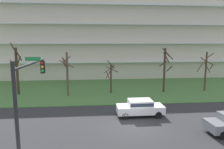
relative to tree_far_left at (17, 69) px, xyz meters
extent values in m
plane|color=#2D2D30|center=(13.39, -11.88, -3.47)|extent=(160.00, 160.00, 0.00)
cube|color=#477238|center=(13.39, 2.12, -3.43)|extent=(80.00, 16.00, 0.08)
cube|color=beige|center=(13.39, 16.12, 5.01)|extent=(49.74, 12.01, 16.97)
cube|color=silver|center=(13.39, 9.67, -0.08)|extent=(47.75, 0.90, 0.24)
cube|color=silver|center=(13.39, 9.67, 3.31)|extent=(47.75, 0.90, 0.24)
cube|color=silver|center=(13.39, 9.67, 6.71)|extent=(47.75, 0.90, 0.24)
cube|color=silver|center=(13.39, 9.67, 10.10)|extent=(47.75, 0.90, 0.24)
cylinder|color=#423023|center=(0.01, 0.02, -0.35)|extent=(0.34, 0.34, 6.25)
cylinder|color=#423023|center=(0.19, 0.35, 1.01)|extent=(0.84, 0.56, 1.35)
cylinder|color=#423023|center=(0.40, -0.21, 1.85)|extent=(0.67, 0.97, 1.61)
cylinder|color=#423023|center=(-0.56, -0.24, 0.71)|extent=(0.71, 1.28, 1.06)
cylinder|color=#423023|center=(-0.14, -0.33, 2.74)|extent=(0.88, 0.48, 1.37)
cylinder|color=#423023|center=(-0.19, 0.05, 0.85)|extent=(0.22, 0.55, 0.83)
cylinder|color=brown|center=(6.67, -1.31, -0.62)|extent=(0.27, 0.27, 5.71)
cylinder|color=brown|center=(6.65, -0.90, 1.36)|extent=(0.90, 0.16, 0.68)
cylinder|color=brown|center=(6.43, -1.64, 0.63)|extent=(0.80, 0.63, 1.06)
cylinder|color=brown|center=(6.71, -2.19, 0.82)|extent=(1.82, 0.22, 1.03)
cylinder|color=brown|center=(6.43, -1.63, 0.94)|extent=(0.79, 0.64, 1.27)
cylinder|color=brown|center=(6.55, -1.69, 1.03)|extent=(0.89, 0.39, 1.21)
cylinder|color=#423023|center=(12.37, -0.37, -1.51)|extent=(0.22, 0.22, 3.93)
cylinder|color=#423023|center=(12.12, 0.24, -0.23)|extent=(1.30, 0.62, 1.02)
cylinder|color=#423023|center=(12.15, 0.06, -0.68)|extent=(0.97, 0.56, 1.47)
cylinder|color=#423023|center=(12.41, 0.12, -0.35)|extent=(1.05, 0.19, 1.49)
cylinder|color=#423023|center=(11.96, -0.52, -0.95)|extent=(0.43, 0.92, 0.97)
cylinder|color=#423023|center=(12.35, -0.85, 0.57)|extent=(1.05, 0.14, 1.21)
cylinder|color=#423023|center=(12.46, -1.15, -0.06)|extent=(1.62, 0.28, 0.83)
cylinder|color=#423023|center=(19.76, -0.46, -0.39)|extent=(0.30, 0.30, 6.18)
cylinder|color=#423023|center=(19.82, -0.89, 1.42)|extent=(0.99, 0.28, 1.41)
cylinder|color=#423023|center=(19.71, -0.98, 2.17)|extent=(1.13, 0.25, 1.09)
cylinder|color=#423023|center=(20.02, -1.17, 1.75)|extent=(1.54, 0.68, 1.28)
cylinder|color=#423023|center=(20.49, -0.38, -0.16)|extent=(0.30, 1.54, 0.95)
cylinder|color=#423023|center=(19.78, 0.08, 0.52)|extent=(1.18, 0.18, 0.88)
cylinder|color=#4C3828|center=(25.81, -0.35, -0.67)|extent=(0.25, 0.25, 5.61)
cylinder|color=#4C3828|center=(25.53, -1.10, 0.85)|extent=(1.59, 0.67, 0.94)
cylinder|color=#4C3828|center=(25.28, -0.44, 1.14)|extent=(0.30, 1.12, 0.60)
cylinder|color=#4C3828|center=(25.72, -0.76, 0.07)|extent=(0.96, 0.30, 1.58)
cylinder|color=#4C3828|center=(25.28, 0.31, -0.11)|extent=(1.43, 1.17, 1.22)
cylinder|color=#4C3828|center=(26.46, -0.55, 0.00)|extent=(0.54, 1.39, 0.92)
cylinder|color=#4C3828|center=(26.34, -0.13, 1.53)|extent=(0.55, 1.17, 0.88)
cylinder|color=black|center=(19.18, -13.12, -3.15)|extent=(0.64, 0.23, 0.64)
cylinder|color=black|center=(19.22, -14.70, -3.15)|extent=(0.64, 0.23, 0.64)
cube|color=white|center=(14.35, -9.38, -2.80)|extent=(4.40, 1.81, 0.70)
cube|color=white|center=(14.35, -9.38, -2.18)|extent=(2.20, 1.66, 0.55)
cube|color=#2D3847|center=(14.35, -9.38, -2.18)|extent=(2.16, 1.70, 0.30)
cylinder|color=black|center=(12.82, -10.17, -3.15)|extent=(0.64, 0.22, 0.64)
cylinder|color=black|center=(12.81, -8.59, -3.15)|extent=(0.64, 0.22, 0.64)
cylinder|color=black|center=(15.90, -10.17, -3.15)|extent=(0.64, 0.22, 0.64)
cylinder|color=black|center=(15.89, -8.59, -3.15)|extent=(0.64, 0.22, 0.64)
cylinder|color=black|center=(6.40, -18.48, -0.42)|extent=(0.18, 0.18, 6.10)
cylinder|color=black|center=(6.40, -15.58, 2.23)|extent=(0.12, 5.79, 0.12)
cube|color=black|center=(6.40, -12.99, 1.73)|extent=(0.28, 0.28, 0.90)
sphere|color=red|center=(6.40, -13.14, 2.03)|extent=(0.20, 0.20, 0.20)
sphere|color=#F2A519|center=(6.40, -13.14, 1.75)|extent=(0.20, 0.20, 0.20)
sphere|color=green|center=(6.40, -13.14, 1.47)|extent=(0.20, 0.20, 0.20)
cube|color=#197238|center=(6.40, -15.29, 2.48)|extent=(0.90, 0.04, 0.24)
camera|label=1|loc=(9.96, -27.99, 3.45)|focal=33.27mm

